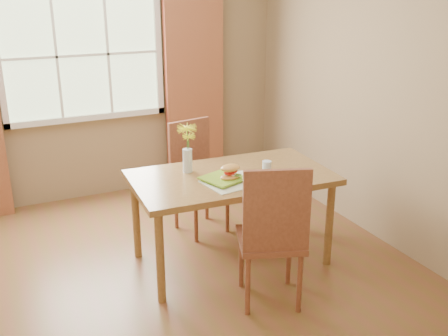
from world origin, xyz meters
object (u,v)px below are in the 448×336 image
object	(u,v)px
croissant_sandwich	(230,172)
water_glass	(267,168)
dining_table	(231,184)
flower_vase	(187,144)
chair_near	(273,232)
chair_far	(196,171)

from	to	relation	value
croissant_sandwich	water_glass	size ratio (longest dim) A/B	1.57
dining_table	croissant_sandwich	world-z (taller)	croissant_sandwich
flower_vase	water_glass	bearing A→B (deg)	-30.18
chair_near	chair_far	bearing A→B (deg)	109.54
croissant_sandwich	flower_vase	xyz separation A→B (m)	(-0.21, 0.34, 0.15)
dining_table	croissant_sandwich	bearing A→B (deg)	-116.73
dining_table	croissant_sandwich	distance (m)	0.22
chair_near	chair_far	world-z (taller)	chair_near
dining_table	chair_near	bearing A→B (deg)	-89.66
dining_table	chair_near	world-z (taller)	chair_near
chair_near	croissant_sandwich	size ratio (longest dim) A/B	6.34
croissant_sandwich	chair_near	bearing A→B (deg)	-88.47
chair_near	croissant_sandwich	xyz separation A→B (m)	(-0.05, 0.57, 0.25)
water_glass	flower_vase	world-z (taller)	flower_vase
dining_table	water_glass	bearing A→B (deg)	-20.15
dining_table	chair_far	bearing A→B (deg)	94.18
dining_table	chair_near	size ratio (longest dim) A/B	1.49
dining_table	water_glass	world-z (taller)	water_glass
dining_table	chair_far	world-z (taller)	chair_far
chair_near	croissant_sandwich	bearing A→B (deg)	114.85
chair_near	chair_far	size ratio (longest dim) A/B	1.05
chair_near	water_glass	size ratio (longest dim) A/B	9.96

